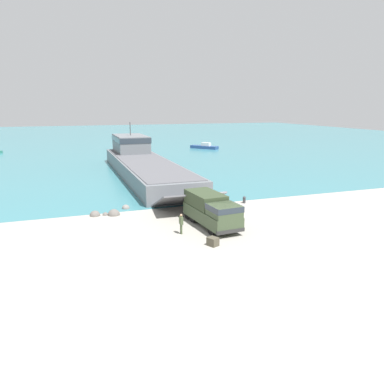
% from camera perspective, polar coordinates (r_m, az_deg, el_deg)
% --- Properties ---
extents(ground_plane, '(240.00, 240.00, 0.00)m').
position_cam_1_polar(ground_plane, '(38.19, 3.86, -3.26)').
color(ground_plane, '#9E998E').
extents(water_surface, '(240.00, 180.00, 0.01)m').
position_cam_1_polar(water_surface, '(128.71, -12.92, 7.92)').
color(water_surface, teal).
rests_on(water_surface, ground_plane).
extents(landing_craft, '(7.89, 41.84, 7.78)m').
position_cam_1_polar(landing_craft, '(61.20, -7.69, 4.65)').
color(landing_craft, slate).
rests_on(landing_craft, ground_plane).
extents(military_truck, '(3.18, 7.37, 2.85)m').
position_cam_1_polar(military_truck, '(33.85, 2.99, -2.69)').
color(military_truck, '#3D4C33').
rests_on(military_truck, ground_plane).
extents(soldier_on_ramp, '(0.26, 0.45, 1.77)m').
position_cam_1_polar(soldier_on_ramp, '(31.84, -1.66, -4.64)').
color(soldier_on_ramp, '#475638').
rests_on(soldier_on_ramp, ground_plane).
extents(moored_boat_b, '(6.04, 6.91, 1.58)m').
position_cam_1_polar(moored_boat_b, '(95.98, 1.93, 6.93)').
color(moored_boat_b, navy).
rests_on(moored_boat_b, ground_plane).
extents(mooring_bollard, '(0.37, 0.37, 0.78)m').
position_cam_1_polar(mooring_bollard, '(42.38, 7.96, -1.13)').
color(mooring_bollard, '#333338').
rests_on(mooring_bollard, ground_plane).
extents(cargo_crate, '(0.94, 1.01, 0.67)m').
position_cam_1_polar(cargo_crate, '(29.49, 3.20, -7.55)').
color(cargo_crate, '#4C4738').
rests_on(cargo_crate, ground_plane).
extents(shoreline_rock_a, '(1.20, 1.20, 1.20)m').
position_cam_1_polar(shoreline_rock_a, '(38.32, -11.81, -3.46)').
color(shoreline_rock_a, '#66605B').
rests_on(shoreline_rock_a, ground_plane).
extents(shoreline_rock_b, '(0.83, 0.83, 0.83)m').
position_cam_1_polar(shoreline_rock_b, '(40.49, -10.06, -2.49)').
color(shoreline_rock_b, gray).
rests_on(shoreline_rock_b, ground_plane).
extents(shoreline_rock_c, '(0.57, 0.57, 0.57)m').
position_cam_1_polar(shoreline_rock_c, '(38.50, -13.07, -3.44)').
color(shoreline_rock_c, '#66605B').
rests_on(shoreline_rock_c, ground_plane).
extents(shoreline_rock_d, '(1.04, 1.04, 1.04)m').
position_cam_1_polar(shoreline_rock_d, '(38.51, -14.57, -3.52)').
color(shoreline_rock_d, '#66605B').
rests_on(shoreline_rock_d, ground_plane).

